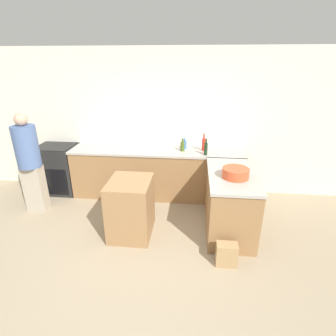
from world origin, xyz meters
name	(u,v)px	position (x,y,z in m)	size (l,w,h in m)	color
ground_plane	(137,264)	(0.00, 0.00, 0.00)	(14.00, 14.00, 0.00)	tan
wall_back	(159,123)	(0.00, 2.27, 1.35)	(8.00, 0.06, 2.70)	silver
counter_back	(157,173)	(0.00, 1.93, 0.47)	(3.20, 0.66, 0.93)	olive
counter_peninsula	(229,201)	(1.25, 0.95, 0.47)	(0.69, 1.36, 0.93)	olive
range_oven	(59,169)	(-1.97, 1.92, 0.47)	(0.74, 0.64, 0.94)	black
island_table	(131,208)	(-0.21, 0.66, 0.43)	(0.60, 0.71, 0.87)	#997047
mixing_bowl	(235,173)	(1.28, 0.81, 1.00)	(0.37, 0.37, 0.14)	#DB512D
wine_bottle_dark	(206,149)	(0.89, 1.74, 1.04)	(0.06, 0.06, 0.29)	black
water_bottle_blue	(184,144)	(0.51, 2.07, 1.01)	(0.08, 0.08, 0.19)	#386BB7
olive_oil_bottle	(182,146)	(0.48, 1.92, 1.02)	(0.07, 0.07, 0.23)	#475B1E
hot_sauce_bottle	(204,144)	(0.86, 1.98, 1.05)	(0.06, 0.06, 0.32)	red
person_by_range	(29,161)	(-2.02, 1.17, 0.92)	(0.37, 0.37, 1.70)	#ADA38E
paper_bag	(226,254)	(1.15, 0.12, 0.15)	(0.27, 0.17, 0.31)	#A88456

